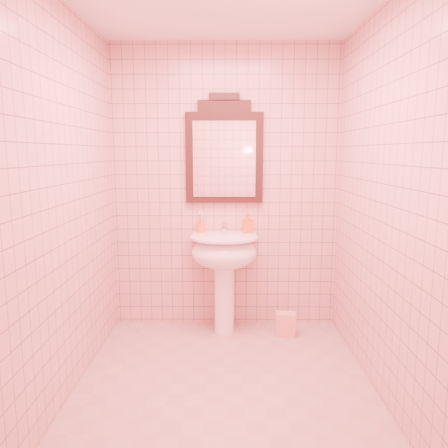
{
  "coord_description": "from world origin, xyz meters",
  "views": [
    {
      "loc": [
        0.01,
        -2.77,
        1.57
      ],
      "look_at": [
        -0.01,
        0.55,
        1.02
      ],
      "focal_mm": 35.0,
      "sensor_mm": 36.0,
      "label": 1
    }
  ],
  "objects_px": {
    "soap_dispenser": "(248,223)",
    "pedestal_sink": "(224,259)",
    "toothbrush_cup": "(201,227)",
    "mirror": "(224,153)",
    "towel": "(286,324)"
  },
  "relations": [
    {
      "from": "soap_dispenser",
      "to": "pedestal_sink",
      "type": "bearing_deg",
      "value": -167.14
    },
    {
      "from": "pedestal_sink",
      "to": "mirror",
      "type": "height_order",
      "value": "mirror"
    },
    {
      "from": "soap_dispenser",
      "to": "mirror",
      "type": "bearing_deg",
      "value": 143.24
    },
    {
      "from": "mirror",
      "to": "soap_dispenser",
      "type": "xyz_separation_m",
      "value": [
        0.21,
        -0.05,
        -0.61
      ]
    },
    {
      "from": "pedestal_sink",
      "to": "mirror",
      "type": "xyz_separation_m",
      "value": [
        0.0,
        0.2,
        0.9
      ]
    },
    {
      "from": "towel",
      "to": "toothbrush_cup",
      "type": "bearing_deg",
      "value": 162.01
    },
    {
      "from": "pedestal_sink",
      "to": "towel",
      "type": "xyz_separation_m",
      "value": [
        0.53,
        -0.07,
        -0.56
      ]
    },
    {
      "from": "pedestal_sink",
      "to": "towel",
      "type": "height_order",
      "value": "pedestal_sink"
    },
    {
      "from": "pedestal_sink",
      "to": "mirror",
      "type": "relative_size",
      "value": 0.92
    },
    {
      "from": "soap_dispenser",
      "to": "towel",
      "type": "distance_m",
      "value": 0.93
    },
    {
      "from": "pedestal_sink",
      "to": "toothbrush_cup",
      "type": "bearing_deg",
      "value": 140.49
    },
    {
      "from": "mirror",
      "to": "toothbrush_cup",
      "type": "distance_m",
      "value": 0.69
    },
    {
      "from": "pedestal_sink",
      "to": "towel",
      "type": "distance_m",
      "value": 0.77
    },
    {
      "from": "pedestal_sink",
      "to": "soap_dispenser",
      "type": "bearing_deg",
      "value": 36.24
    },
    {
      "from": "toothbrush_cup",
      "to": "soap_dispenser",
      "type": "relative_size",
      "value": 0.97
    }
  ]
}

